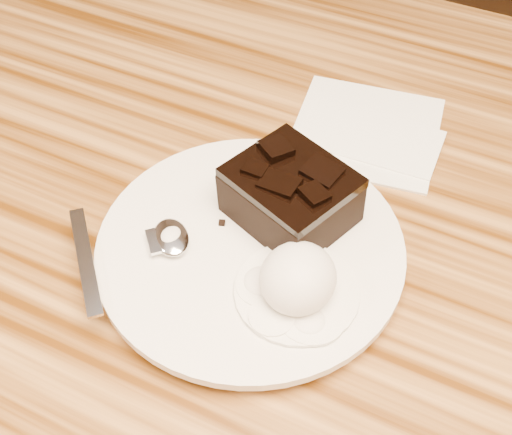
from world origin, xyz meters
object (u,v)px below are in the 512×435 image
at_px(ice_cream_scoop, 298,278).
at_px(napkin, 366,130).
at_px(spoon, 171,239).
at_px(plate, 250,252).
at_px(brownie, 290,198).

bearing_deg(ice_cream_scoop, napkin, 95.40).
height_order(spoon, napkin, spoon).
distance_m(ice_cream_scoop, spoon, 0.11).
distance_m(plate, ice_cream_scoop, 0.06).
bearing_deg(plate, brownie, 69.24).
distance_m(ice_cream_scoop, napkin, 0.21).
relative_size(brownie, ice_cream_scoop, 1.51).
bearing_deg(ice_cream_scoop, plate, 152.38).
xyz_separation_m(spoon, napkin, (0.09, 0.21, -0.02)).
bearing_deg(spoon, napkin, 24.24).
bearing_deg(napkin, plate, -99.59).
distance_m(brownie, ice_cream_scoop, 0.08).
height_order(plate, napkin, plate).
xyz_separation_m(ice_cream_scoop, spoon, (-0.11, 0.00, -0.01)).
bearing_deg(spoon, ice_cream_scoop, -44.00).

